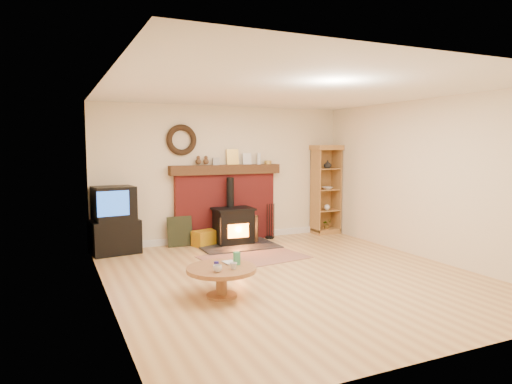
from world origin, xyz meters
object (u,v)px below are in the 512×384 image
tv_unit (114,221)px  coffee_table (222,273)px  curio_cabinet (325,189)px  wood_stove (234,227)px

tv_unit → coffee_table: bearing=-73.1°
tv_unit → curio_cabinet: curio_cabinet is taller
tv_unit → coffee_table: (0.88, -2.90, -0.25)m
wood_stove → tv_unit: size_ratio=1.21×
wood_stove → coffee_table: bearing=-114.6°
wood_stove → curio_cabinet: 2.29m
tv_unit → coffee_table: size_ratio=1.35×
tv_unit → wood_stove: bearing=-5.3°
wood_stove → coffee_table: size_ratio=1.63×
coffee_table → curio_cabinet: bearing=41.1°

